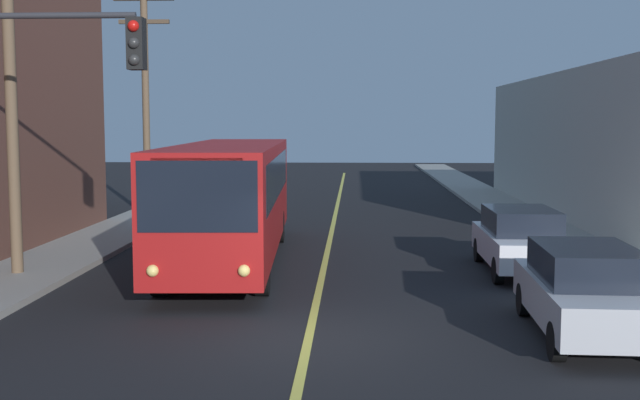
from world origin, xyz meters
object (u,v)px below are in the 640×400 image
parked_car_white (520,239)px  traffic_signal_left_corner (39,96)px  city_bus (231,195)px  parked_car_silver (586,290)px  utility_pole_mid (145,87)px  utility_pole_near (8,23)px

parked_car_white → traffic_signal_left_corner: bearing=-156.3°
city_bus → parked_car_silver: (7.41, -7.20, -0.98)m
parked_car_silver → utility_pole_mid: utility_pole_mid is taller
parked_car_white → utility_pole_near: (-12.37, -1.34, 5.26)m
utility_pole_near → parked_car_white: bearing=6.2°
city_bus → traffic_signal_left_corner: 6.85m
utility_pole_near → utility_pole_mid: size_ratio=1.20×
parked_car_silver → utility_pole_mid: (-12.41, 17.42, 4.32)m
traffic_signal_left_corner → parked_car_white: bearing=23.7°
parked_car_white → traffic_signal_left_corner: 11.87m
utility_pole_mid → traffic_signal_left_corner: bearing=-82.4°
utility_pole_near → traffic_signal_left_corner: utility_pole_near is taller
parked_car_silver → parked_car_white: same height
parked_car_silver → utility_pole_near: bearing=159.0°
parked_car_silver → utility_pole_near: 14.15m
parked_car_white → traffic_signal_left_corner: (-10.39, -4.56, 3.46)m
traffic_signal_left_corner → utility_pole_near: bearing=121.6°
parked_car_white → utility_pole_near: 13.51m
city_bus → utility_pole_near: bearing=-152.9°
utility_pole_mid → parked_car_white: bearing=-42.2°
traffic_signal_left_corner → utility_pole_mid: bearing=97.6°
city_bus → parked_car_white: bearing=-8.6°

